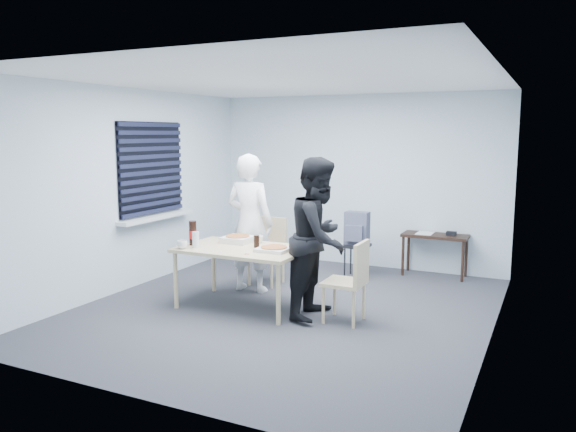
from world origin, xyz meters
The scene contains 19 objects.
room centered at (-2.20, 0.40, 1.44)m, with size 5.00×5.00×5.00m.
dining_table centered at (-0.50, -0.13, 0.65)m, with size 1.45×0.92×0.71m.
chair_far centered at (-0.72, 0.96, 0.51)m, with size 0.42×0.42×0.89m.
chair_right centered at (0.84, -0.12, 0.51)m, with size 0.42×0.42×0.89m.
person_white centered at (-0.76, 0.50, 0.89)m, with size 0.65×0.42×1.77m, color white.
person_black centered at (0.43, -0.06, 0.89)m, with size 0.86×0.47×1.77m, color black.
side_table centered at (1.24, 2.28, 0.52)m, with size 0.91×0.40×0.60m.
stool centered at (0.26, 1.75, 0.36)m, with size 0.34×0.34×0.47m.
backpack centered at (0.26, 1.73, 0.70)m, with size 0.33×0.24×0.46m.
pizza_box_a centered at (-0.71, 0.12, 0.75)m, with size 0.34×0.34×0.08m.
pizza_box_b centered at (-0.09, -0.14, 0.73)m, with size 0.35×0.35×0.05m.
mug_a centered at (-1.09, -0.49, 0.76)m, with size 0.12×0.12×0.10m, color white.
mug_b centered at (-0.45, 0.18, 0.75)m, with size 0.10×0.10×0.09m, color white.
cola_glass centered at (-0.36, -0.05, 0.78)m, with size 0.07×0.07×0.14m, color black.
soda_bottle centered at (-1.11, -0.26, 0.85)m, with size 0.09×0.09×0.29m.
plastic_cups centered at (-0.99, -0.37, 0.80)m, with size 0.08×0.08×0.19m, color silver.
rubber_band centered at (-0.27, -0.43, 0.71)m, with size 0.06×0.06×0.00m, color red.
papers centered at (1.09, 2.30, 0.61)m, with size 0.22×0.31×0.01m, color white.
black_box centered at (1.46, 2.28, 0.63)m, with size 0.13×0.09×0.06m, color black.
Camera 1 is at (2.74, -5.67, 2.02)m, focal length 35.00 mm.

